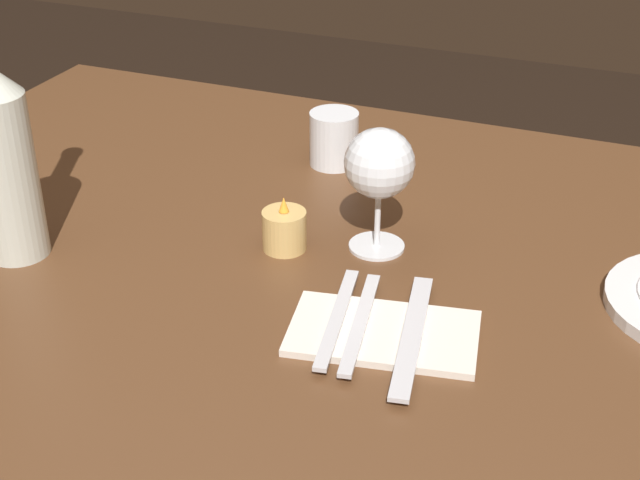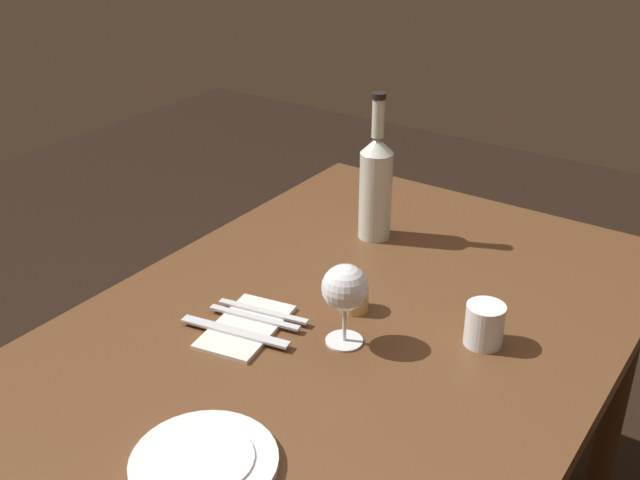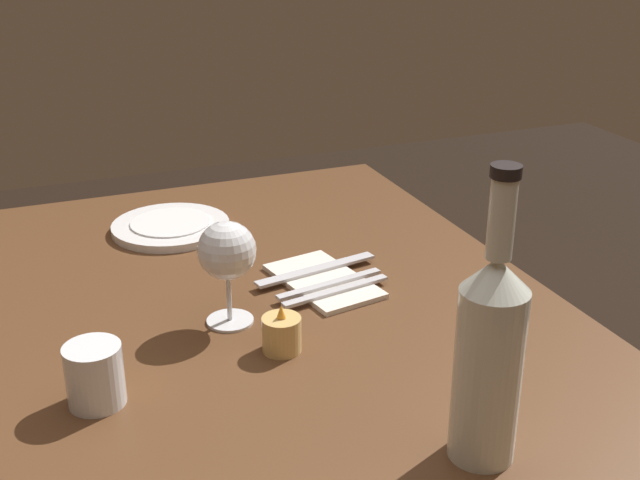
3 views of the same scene
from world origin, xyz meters
TOP-DOWN VIEW (x-y plane):
  - dining_table at (0.00, 0.00)m, footprint 1.30×0.90m
  - wine_glass_left at (0.06, 0.03)m, footprint 0.08×0.08m
  - wine_bottle at (-0.32, -0.14)m, footprint 0.07×0.07m
  - water_tumbler at (-0.07, 0.23)m, footprint 0.07×0.07m
  - votive_candle at (-0.04, -0.01)m, footprint 0.05×0.05m
  - dinner_plate at (0.43, 0.03)m, footprint 0.21×0.21m
  - folded_napkin at (0.13, -0.14)m, footprint 0.21×0.14m
  - fork_inner at (0.10, -0.14)m, footprint 0.05×0.18m
  - fork_outer at (0.08, -0.14)m, footprint 0.05×0.18m
  - table_knife at (0.16, -0.14)m, footprint 0.06×0.21m

SIDE VIEW (x-z plane):
  - dining_table at x=0.00m, z-range 0.28..1.02m
  - folded_napkin at x=0.13m, z-range 0.74..0.75m
  - dinner_plate at x=0.43m, z-range 0.74..0.76m
  - fork_inner at x=0.10m, z-range 0.75..0.75m
  - fork_outer at x=0.08m, z-range 0.75..0.75m
  - table_knife at x=0.16m, z-range 0.75..0.75m
  - votive_candle at x=-0.04m, z-range 0.73..0.80m
  - water_tumbler at x=-0.07m, z-range 0.74..0.81m
  - wine_glass_left at x=0.06m, z-range 0.77..0.92m
  - wine_bottle at x=-0.32m, z-range 0.70..1.03m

